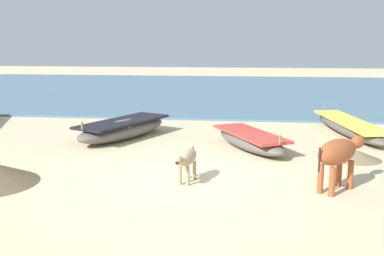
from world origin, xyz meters
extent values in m
plane|color=beige|center=(0.00, 0.00, 0.00)|extent=(80.00, 80.00, 0.00)
cube|color=slate|center=(0.00, 17.13, 0.04)|extent=(60.00, 20.00, 0.08)
ellipsoid|color=#5B5651|center=(-2.33, 3.85, 0.27)|extent=(2.55, 3.74, 0.55)
cube|color=black|center=(-2.33, 3.85, 0.51)|extent=(2.35, 3.34, 0.07)
cube|color=olive|center=(-2.44, 3.61, 0.43)|extent=(0.92, 0.51, 0.04)
cylinder|color=olive|center=(-3.03, 2.35, 0.65)|extent=(0.06, 0.06, 0.20)
ellipsoid|color=#5B5651|center=(4.48, 5.29, 0.22)|extent=(1.69, 4.92, 0.43)
cube|color=#EAD84C|center=(4.48, 5.29, 0.40)|extent=(1.58, 4.34, 0.07)
cube|color=olive|center=(4.42, 5.65, 0.34)|extent=(0.76, 0.25, 0.04)
cylinder|color=olive|center=(4.10, 7.49, 0.53)|extent=(0.06, 0.06, 0.20)
ellipsoid|color=#5B5651|center=(1.42, 2.91, 0.23)|extent=(2.32, 3.19, 0.46)
cube|color=#CC3F33|center=(1.42, 2.91, 0.43)|extent=(2.12, 2.85, 0.07)
cube|color=olive|center=(1.53, 2.71, 0.36)|extent=(0.76, 0.49, 0.04)
cylinder|color=olive|center=(2.10, 1.65, 0.56)|extent=(0.06, 0.06, 0.20)
ellipsoid|color=#9E4C28|center=(3.03, -0.38, 0.78)|extent=(1.09, 1.15, 0.50)
ellipsoid|color=#9E4C28|center=(3.53, 0.19, 0.86)|extent=(0.42, 0.43, 0.27)
sphere|color=#2D2119|center=(3.64, 0.31, 0.83)|extent=(0.15, 0.15, 0.10)
cylinder|color=#9E4C28|center=(3.16, -0.05, 0.28)|extent=(0.11, 0.11, 0.57)
cylinder|color=#9E4C28|center=(3.35, -0.21, 0.28)|extent=(0.11, 0.11, 0.57)
cylinder|color=#9E4C28|center=(2.72, -0.54, 0.28)|extent=(0.11, 0.11, 0.57)
cylinder|color=#9E4C28|center=(2.91, -0.71, 0.28)|extent=(0.11, 0.11, 0.57)
cylinder|color=#2D2119|center=(2.64, -0.83, 0.73)|extent=(0.04, 0.04, 0.47)
ellipsoid|color=tan|center=(0.11, -0.14, 0.53)|extent=(0.45, 0.82, 0.34)
ellipsoid|color=tan|center=(0.01, -0.65, 0.59)|extent=(0.20, 0.28, 0.18)
sphere|color=#2D2119|center=(-0.01, -0.76, 0.57)|extent=(0.08, 0.08, 0.07)
cylinder|color=tan|center=(0.15, -0.38, 0.19)|extent=(0.08, 0.08, 0.39)
cylinder|color=tan|center=(-0.02, -0.35, 0.19)|extent=(0.08, 0.08, 0.39)
cylinder|color=tan|center=(0.23, 0.06, 0.19)|extent=(0.08, 0.08, 0.39)
cylinder|color=tan|center=(0.07, 0.10, 0.19)|extent=(0.08, 0.08, 0.39)
cylinder|color=#2D2119|center=(0.19, 0.26, 0.50)|extent=(0.03, 0.03, 0.32)
cone|color=#7A6647|center=(4.00, 2.15, 0.12)|extent=(1.70, 1.70, 0.23)
camera|label=1|loc=(1.27, -9.14, 2.88)|focal=42.76mm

